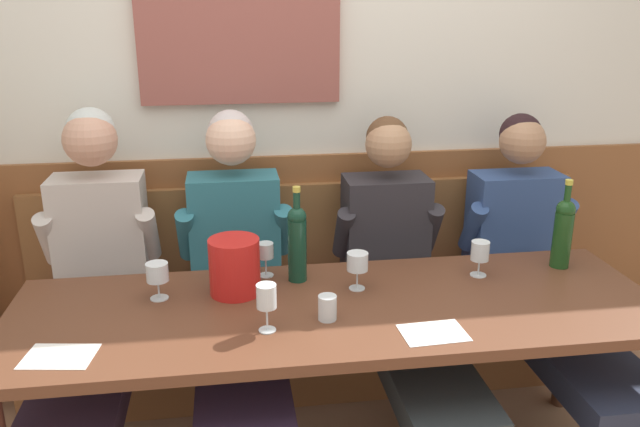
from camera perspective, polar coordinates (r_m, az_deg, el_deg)
room_wall_back at (r=3.02m, az=-1.45°, el=11.57°), size 6.80×0.12×2.80m
wood_wainscot_panel at (r=3.19m, az=-1.13°, el=-4.20°), size 6.80×0.03×1.07m
wall_bench at (r=3.12m, az=-0.61°, el=-9.99°), size 2.62×0.42×0.94m
dining_table at (r=2.35m, az=1.63°, el=-9.79°), size 2.32×0.76×0.73m
person_right_seat at (r=2.69m, az=-19.57°, el=-6.74°), size 0.49×1.23×1.35m
person_left_seat at (r=2.63m, az=-7.27°, el=-6.80°), size 0.49×1.23×1.33m
person_center_left_seat at (r=2.73m, az=7.30°, el=-6.27°), size 0.48×1.23×1.28m
person_center_right_seat at (r=2.94m, az=19.15°, el=-5.49°), size 0.51×1.23×1.28m
ice_bucket at (r=2.38m, az=-7.57°, el=-4.66°), size 0.19×0.19×0.21m
wine_bottle_clear_water at (r=2.45m, az=-2.04°, el=-2.43°), size 0.07×0.07×0.37m
wine_bottle_green_tall at (r=2.75m, az=20.71°, el=-1.43°), size 0.08×0.08×0.36m
wine_glass_left_end at (r=2.58m, az=13.98°, el=-3.32°), size 0.07×0.07×0.14m
wine_glass_near_bucket at (r=2.51m, az=-4.85°, el=-3.41°), size 0.06×0.06×0.14m
wine_glass_right_end at (r=2.39m, az=-14.20°, el=-5.21°), size 0.08×0.08×0.14m
wine_glass_mid_right at (r=2.40m, az=3.33°, el=-4.43°), size 0.08×0.08×0.14m
wine_glass_by_bottle at (r=2.10m, az=-4.76°, el=-7.54°), size 0.07×0.07×0.16m
water_tumbler_right at (r=2.20m, az=0.66°, el=-8.33°), size 0.06×0.06×0.09m
tasting_sheet_left_guest at (r=2.16m, az=10.00°, el=-10.35°), size 0.22×0.16×0.00m
tasting_sheet_right_guest at (r=2.15m, az=-22.06°, el=-11.63°), size 0.23×0.18×0.00m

